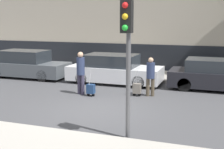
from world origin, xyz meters
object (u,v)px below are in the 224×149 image
at_px(pedestrian_left, 81,70).
at_px(trolley_left, 91,89).
at_px(parked_car_1, 114,70).
at_px(pedestrian_right, 151,74).
at_px(trolley_right, 137,88).
at_px(traffic_light, 127,42).
at_px(parked_car_0, 27,65).
at_px(parked_car_2, 214,75).

bearing_deg(pedestrian_left, trolley_left, 179.93).
bearing_deg(parked_car_1, pedestrian_right, -41.58).
xyz_separation_m(trolley_right, traffic_light, (0.99, -4.72, 2.26)).
relative_size(parked_car_0, pedestrian_right, 2.84).
relative_size(pedestrian_right, trolley_right, 1.51).
distance_m(parked_car_2, trolley_left, 5.64).
xyz_separation_m(parked_car_0, trolley_left, (5.02, -2.76, -0.38)).
bearing_deg(parked_car_1, trolley_left, -90.06).
bearing_deg(pedestrian_right, traffic_light, -103.41).
bearing_deg(pedestrian_right, parked_car_2, 23.03).
distance_m(trolley_left, trolley_right, 1.92).
distance_m(pedestrian_right, trolley_right, 0.81).
xyz_separation_m(pedestrian_left, trolley_right, (2.32, 0.50, -0.71)).
bearing_deg(pedestrian_left, parked_car_0, -12.29).
height_order(parked_car_2, pedestrian_right, pedestrian_right).
bearing_deg(trolley_left, pedestrian_left, 162.23).
bearing_deg(trolley_right, trolley_left, -159.55).
height_order(pedestrian_right, traffic_light, traffic_light).
distance_m(parked_car_1, trolley_left, 2.92).
relative_size(parked_car_0, traffic_light, 1.26).
height_order(trolley_right, traffic_light, traffic_light).
bearing_deg(pedestrian_right, parked_car_0, 146.46).
distance_m(parked_car_0, trolley_left, 5.74).
xyz_separation_m(parked_car_0, trolley_right, (6.82, -2.09, -0.36)).
xyz_separation_m(parked_car_0, parked_car_1, (5.03, 0.14, -0.02)).
xyz_separation_m(trolley_left, trolley_right, (1.80, 0.67, 0.01)).
xyz_separation_m(parked_car_1, pedestrian_right, (2.31, -2.05, 0.24)).
bearing_deg(pedestrian_right, pedestrian_left, 174.56).
bearing_deg(parked_car_0, parked_car_1, 1.58).
bearing_deg(parked_car_0, trolley_left, -28.82).
bearing_deg(trolley_left, trolley_right, 20.45).
bearing_deg(parked_car_2, parked_car_0, -178.43).
bearing_deg(parked_car_0, pedestrian_right, -14.62).
xyz_separation_m(parked_car_2, pedestrian_left, (-5.27, -2.86, 0.39)).
relative_size(parked_car_0, parked_car_2, 1.14).
xyz_separation_m(parked_car_1, pedestrian_left, (-0.53, -2.73, 0.37)).
xyz_separation_m(pedestrian_left, traffic_light, (3.31, -4.22, 1.55)).
bearing_deg(parked_car_2, pedestrian_left, -151.47).
height_order(parked_car_1, trolley_left, parked_car_1).
height_order(parked_car_1, trolley_right, parked_car_1).
height_order(trolley_left, traffic_light, traffic_light).
xyz_separation_m(trolley_left, traffic_light, (2.79, -4.05, 2.28)).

